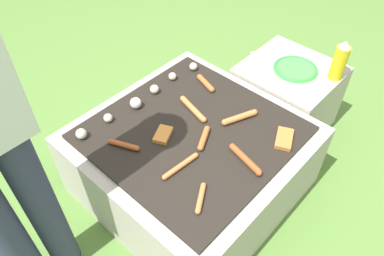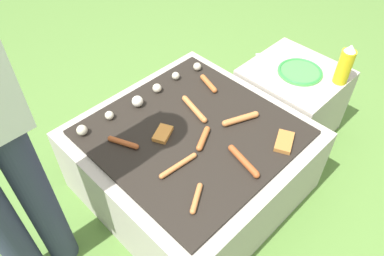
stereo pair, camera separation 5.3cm
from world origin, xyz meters
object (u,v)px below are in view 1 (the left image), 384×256
condiment_bottle (340,61)px  fork_utensil (258,60)px  sausage_front_center (206,83)px  plate_colorful (295,69)px

condiment_bottle → fork_utensil: bearing=110.1°
fork_utensil → sausage_front_center: bearing=169.3°
plate_colorful → fork_utensil: plate_colorful is taller
plate_colorful → fork_utensil: size_ratio=1.49×
sausage_front_center → condiment_bottle: size_ratio=0.65×
sausage_front_center → plate_colorful: 0.51m
plate_colorful → condiment_bottle: condiment_bottle is taller
sausage_front_center → plate_colorful: bearing=-32.6°
sausage_front_center → fork_utensil: sausage_front_center is taller
plate_colorful → fork_utensil: 0.21m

